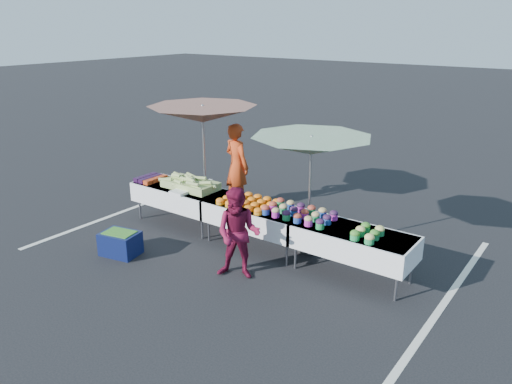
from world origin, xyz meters
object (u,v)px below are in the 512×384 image
Objects in this scene: table_right at (353,241)px; vendor at (237,166)px; customer at (238,234)px; table_left at (180,195)px; table_center at (256,215)px; umbrella_right at (311,146)px; storage_bin at (120,243)px; umbrella_left at (203,115)px.

vendor is at bearing 157.07° from table_right.
table_left is at bearing 132.23° from customer.
table_left and table_center have the same top height.
table_right is at bearing 0.00° from table_center.
vendor is at bearing 78.30° from table_left.
umbrella_right is 3.54m from storage_bin.
table_center is at bearing 151.47° from vendor.
umbrella_left is at bearing 171.47° from umbrella_right.
umbrella_right reaches higher than table_center.
table_right is 2.70× the size of storage_bin.
vendor is (0.29, 1.40, 0.30)m from table_left.
table_left is at bearing 83.50° from storage_bin.
table_right is at bearing 171.37° from vendor.
vendor is at bearing 59.31° from umbrella_left.
storage_bin is (-2.45, -1.98, -1.61)m from umbrella_right.
storage_bin is at bearing -84.86° from umbrella_left.
table_left is 2.91m from umbrella_right.
umbrella_left is 1.12× the size of umbrella_right.
table_center is 2.32m from storage_bin.
vendor reaches higher than storage_bin.
umbrella_right is at bearing -8.53° from umbrella_left.
table_right is at bearing 0.00° from table_left.
storage_bin is (-2.07, -0.56, -0.50)m from customer.
storage_bin is (-1.65, -1.58, -0.38)m from table_center.
table_right is 1.64m from umbrella_right.
umbrella_right is at bearing 27.04° from storage_bin.
storage_bin is (0.21, -2.38, -1.78)m from umbrella_left.
vendor reaches higher than customer.
table_right is 0.93× the size of umbrella_right.
table_left is at bearing 92.60° from vendor.
vendor is 3.06m from storage_bin.
umbrella_left reaches higher than table_right.
storage_bin is at bearing 171.97° from customer.
umbrella_left is at bearing 118.40° from customer.
storage_bin is (0.15, -1.58, -0.38)m from table_left.
umbrella_right is at bearing 170.89° from vendor.
table_center is (1.80, 0.00, 0.00)m from table_left.
table_left is 1.46m from vendor.
table_left is at bearing -85.26° from umbrella_left.
customer reaches higher than storage_bin.
table_left is 0.93× the size of umbrella_right.
customer is (1.93, -2.42, -0.17)m from vendor.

